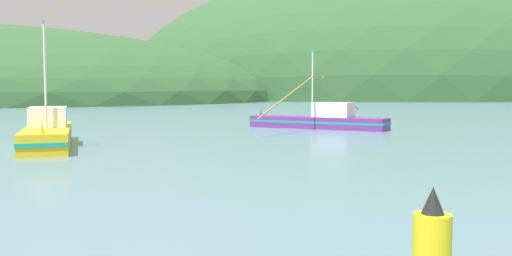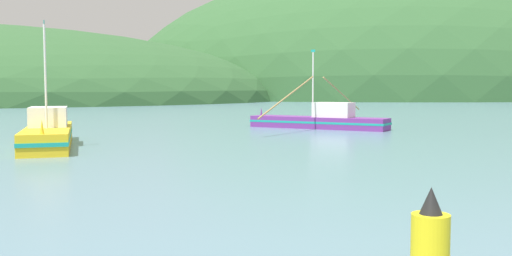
{
  "view_description": "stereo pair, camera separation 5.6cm",
  "coord_description": "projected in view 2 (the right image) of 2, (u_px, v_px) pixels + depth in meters",
  "views": [
    {
      "loc": [
        -8.14,
        -2.6,
        3.29
      ],
      "look_at": [
        -2.83,
        23.41,
        1.4
      ],
      "focal_mm": 39.0,
      "sensor_mm": 36.0,
      "label": 1
    },
    {
      "loc": [
        -8.08,
        -2.62,
        3.29
      ],
      "look_at": [
        -2.83,
        23.41,
        1.4
      ],
      "focal_mm": 39.0,
      "sensor_mm": 36.0,
      "label": 2
    }
  ],
  "objects": [
    {
      "name": "channel_buoy",
      "position": [
        430.0,
        235.0,
        10.12
      ],
      "size": [
        0.7,
        0.7,
        1.51
      ],
      "color": "yellow",
      "rests_on": "ground"
    },
    {
      "name": "fishing_boat_purple",
      "position": [
        321.0,
        120.0,
        45.69
      ],
      "size": [
        13.32,
        15.2,
        6.48
      ],
      "rotation": [
        0.0,
        0.0,
        2.42
      ],
      "color": "#6B2D84",
      "rests_on": "ground"
    },
    {
      "name": "hill_far_center",
      "position": [
        390.0,
        97.0,
        212.4
      ],
      "size": [
        200.89,
        160.72,
        92.42
      ],
      "primitive_type": "ellipsoid",
      "color": "#2D562D",
      "rests_on": "ground"
    },
    {
      "name": "hill_far_right",
      "position": [
        342.0,
        97.0,
        220.55
      ],
      "size": [
        94.34,
        75.47,
        88.57
      ],
      "primitive_type": "ellipsoid",
      "color": "#47703D",
      "rests_on": "ground"
    },
    {
      "name": "fishing_boat_yellow",
      "position": [
        48.0,
        133.0,
        31.67
      ],
      "size": [
        3.58,
        11.4,
        6.97
      ],
      "rotation": [
        0.0,
        0.0,
        4.82
      ],
      "color": "gold",
      "rests_on": "ground"
    }
  ]
}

